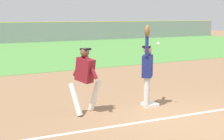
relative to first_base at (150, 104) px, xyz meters
The scene contains 8 objects.
ground_plane 1.26m from the first_base, 90.77° to the right, with size 74.76×74.76×0.00m, color #936D4C.
outfield_grass 15.05m from the first_base, 90.06° to the left, with size 51.62×16.84×0.01m, color #549342.
first_base is the anchor object (origin of this frame).
fielder 1.09m from the first_base, 162.58° to the right, with size 0.67×0.75×2.28m.
runner 2.13m from the first_base, behind, with size 0.89×0.80×1.72m.
baseball 1.78m from the first_base, 90.22° to the right, with size 0.07×0.07×0.07m, color white.
outfield_fence 23.49m from the first_base, 90.04° to the left, with size 51.70×0.08×1.94m.
parked_car_black 26.10m from the first_base, 79.07° to the left, with size 4.51×2.33×1.25m.
Camera 1 is at (-5.08, -5.98, 2.51)m, focal length 51.47 mm.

